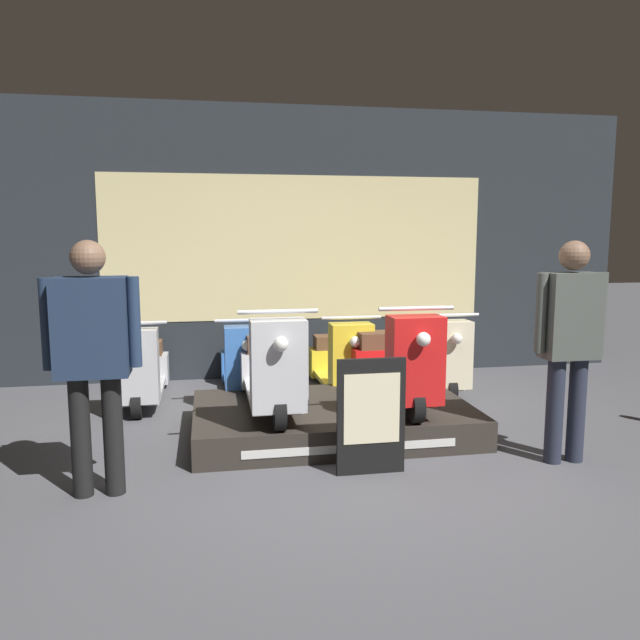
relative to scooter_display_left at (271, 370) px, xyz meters
name	(u,v)px	position (x,y,z in m)	size (l,w,h in m)	color
ground_plane	(361,472)	(0.56, -0.85, -0.60)	(30.00, 30.00, 0.00)	#4C4C51
shop_wall_back	(297,244)	(0.56, 2.35, 1.00)	(8.23, 0.09, 3.20)	#23282D
display_platform	(332,419)	(0.53, 0.07, -0.47)	(2.38, 1.46, 0.25)	#2D2823
scooter_display_left	(271,370)	(0.00, 0.00, 0.00)	(0.60, 1.59, 0.92)	black
scooter_display_right	(395,365)	(1.07, 0.00, 0.00)	(0.60, 1.59, 0.92)	black
scooter_backrow_0	(142,370)	(-1.19, 1.36, -0.25)	(0.60, 1.59, 0.92)	black
scooter_backrow_1	(244,366)	(-0.15, 1.36, -0.25)	(0.60, 1.59, 0.92)	black
scooter_backrow_2	(340,362)	(0.88, 1.36, -0.25)	(0.60, 1.59, 0.92)	black
scooter_backrow_3	(431,359)	(1.91, 1.36, -0.25)	(0.60, 1.59, 0.92)	black
person_left_browsing	(92,346)	(-1.25, -0.91, 0.41)	(0.62, 0.26, 1.69)	black
person_right_browsing	(570,335)	(2.14, -0.91, 0.38)	(0.56, 0.23, 1.68)	#232838
price_sign_board	(371,416)	(0.63, -0.88, -0.17)	(0.50, 0.04, 0.85)	black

